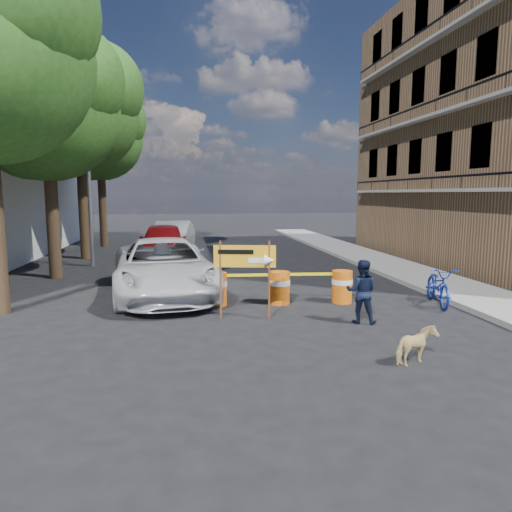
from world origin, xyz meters
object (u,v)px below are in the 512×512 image
object	(u,v)px
pedestrian	(362,291)
suv_white	(164,267)
dog	(416,346)
bicycle	(439,268)
sedan_red	(163,242)
barrel_mid_left	(216,288)
barrel_mid_right	(280,287)
sedan_silver	(173,237)
detour_sign	(253,262)
barrel_far_right	(342,286)
barrel_far_left	(157,291)

from	to	relation	value
pedestrian	suv_white	world-z (taller)	suv_white
pedestrian	dog	distance (m)	2.72
bicycle	sedan_red	world-z (taller)	bicycle
barrel_mid_left	pedestrian	xyz separation A→B (m)	(3.25, -2.22, 0.28)
pedestrian	sedan_red	bearing A→B (deg)	-42.12
barrel_mid_left	dog	xyz separation A→B (m)	(3.21, -4.91, -0.13)
barrel_mid_right	sedan_red	size ratio (longest dim) A/B	0.18
sedan_red	sedan_silver	size ratio (longest dim) A/B	1.01
barrel_mid_right	dog	size ratio (longest dim) A/B	1.10
barrel_mid_right	pedestrian	distance (m)	2.63
detour_sign	pedestrian	size ratio (longest dim) A/B	1.27
barrel_mid_right	dog	xyz separation A→B (m)	(1.48, -4.81, -0.13)
barrel_far_right	pedestrian	xyz separation A→B (m)	(-0.23, -2.00, 0.28)
pedestrian	dog	size ratio (longest dim) A/B	1.84
barrel_mid_left	barrel_mid_right	world-z (taller)	same
detour_sign	sedan_silver	xyz separation A→B (m)	(-2.25, 12.84, -0.58)
detour_sign	sedan_red	bearing A→B (deg)	115.54
sedan_silver	barrel_far_left	bearing A→B (deg)	-82.76
barrel_mid_right	sedan_silver	distance (m)	11.83
barrel_mid_left	sedan_red	bearing A→B (deg)	101.71
barrel_mid_left	bicycle	distance (m)	6.10
dog	sedan_silver	world-z (taller)	sedan_silver
dog	sedan_silver	distance (m)	16.87
barrel_mid_right	detour_sign	bearing A→B (deg)	-123.19
detour_sign	sedan_red	distance (m)	10.68
suv_white	bicycle	bearing A→B (deg)	-24.04
barrel_mid_left	barrel_mid_right	xyz separation A→B (m)	(1.73, -0.09, 0.00)
barrel_mid_right	pedestrian	size ratio (longest dim) A/B	0.60
suv_white	barrel_mid_right	bearing A→B (deg)	-32.93
barrel_mid_left	pedestrian	world-z (taller)	pedestrian
dog	sedan_red	xyz separation A→B (m)	(-5.04, 13.70, 0.51)
bicycle	sedan_silver	bearing A→B (deg)	137.10
detour_sign	bicycle	xyz separation A→B (m)	(5.24, 0.72, -0.39)
sedan_red	barrel_mid_left	bearing A→B (deg)	-79.47
barrel_mid_right	barrel_far_right	bearing A→B (deg)	-4.33
barrel_mid_left	sedan_silver	world-z (taller)	sedan_silver
pedestrian	suv_white	distance (m)	5.99
dog	barrel_mid_right	bearing A→B (deg)	-7.04
sedan_silver	dog	bearing A→B (deg)	-66.17
detour_sign	dog	xyz separation A→B (m)	(2.44, -3.36, -1.06)
barrel_far_right	dog	xyz separation A→B (m)	(-0.27, -4.68, -0.13)
barrel_mid_right	dog	distance (m)	5.04
barrel_far_left	barrel_mid_right	xyz separation A→B (m)	(3.30, 0.03, 0.00)
dog	sedan_silver	size ratio (longest dim) A/B	0.16
barrel_mid_left	barrel_far_right	distance (m)	3.49
barrel_far_right	barrel_mid_left	bearing A→B (deg)	176.28
dog	pedestrian	bearing A→B (deg)	-24.95
barrel_far_left	pedestrian	bearing A→B (deg)	-23.58
pedestrian	dog	xyz separation A→B (m)	(-0.04, -2.69, -0.41)
barrel_mid_right	barrel_far_right	size ratio (longest dim) A/B	1.00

